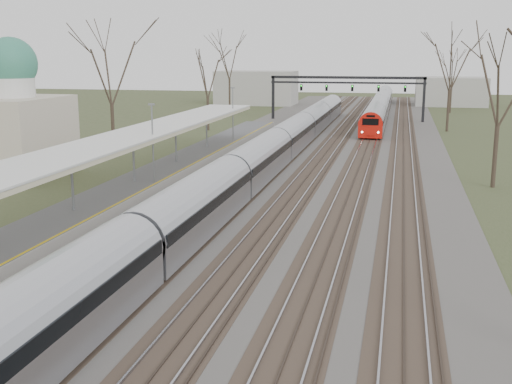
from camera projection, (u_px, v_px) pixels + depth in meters
The scene contains 8 objects.
track_bed at pixel (319, 153), 59.67m from camera, with size 24.00×160.00×0.22m.
platform at pixel (155, 179), 44.89m from camera, with size 3.50×69.00×1.00m, color #9E9B93.
canopy at pixel (126, 139), 39.86m from camera, with size 4.10×50.00×3.11m.
signal_gantry at pixel (347, 85), 87.23m from camera, with size 21.00×0.59×6.08m.
tree_west_far at pixel (110, 66), 55.01m from camera, with size 5.50×5.50×11.33m.
tree_east_far at pixel (501, 81), 42.80m from camera, with size 5.00×5.00×10.30m.
train_near at pixel (276, 147), 53.71m from camera, with size 2.62×90.21×3.05m.
train_far at pixel (380, 105), 96.20m from camera, with size 2.62×60.21×3.05m.
Camera 1 is at (7.55, -3.93, 9.13)m, focal length 45.00 mm.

